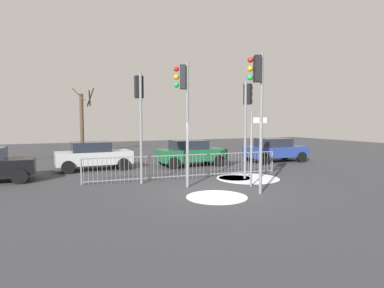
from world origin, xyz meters
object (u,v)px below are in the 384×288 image
at_px(traffic_light_rear_left, 247,108).
at_px(traffic_light_foreground_left, 258,91).
at_px(direction_sign_post, 253,144).
at_px(traffic_light_rear_right, 184,96).
at_px(car_blue_far, 275,149).
at_px(bare_tree_left, 82,121).
at_px(car_silver_trailing, 93,155).
at_px(traffic_light_mid_left, 139,103).
at_px(car_green_near, 190,152).

relative_size(traffic_light_rear_left, traffic_light_foreground_left, 0.87).
xyz_separation_m(traffic_light_foreground_left, direction_sign_post, (0.61, 1.14, -1.93)).
height_order(traffic_light_rear_right, direction_sign_post, traffic_light_rear_right).
distance_m(traffic_light_rear_left, traffic_light_foreground_left, 3.08).
xyz_separation_m(car_blue_far, bare_tree_left, (-10.49, 10.33, 1.81)).
bearing_deg(car_silver_trailing, direction_sign_post, -55.17).
bearing_deg(car_blue_far, car_silver_trailing, 177.01).
bearing_deg(traffic_light_rear_right, traffic_light_foreground_left, -111.83).
relative_size(traffic_light_mid_left, traffic_light_foreground_left, 0.91).
xyz_separation_m(car_green_near, bare_tree_left, (-4.87, 9.94, 1.81)).
bearing_deg(direction_sign_post, traffic_light_rear_left, 63.47).
bearing_deg(car_blue_far, direction_sign_post, -131.26).
bearing_deg(traffic_light_mid_left, direction_sign_post, -40.54).
relative_size(traffic_light_rear_right, car_green_near, 1.25).
height_order(traffic_light_rear_right, car_green_near, traffic_light_rear_right).
relative_size(traffic_light_foreground_left, direction_sign_post, 1.67).
height_order(traffic_light_mid_left, traffic_light_foreground_left, traffic_light_foreground_left).
xyz_separation_m(car_silver_trailing, car_green_near, (5.25, -0.72, 0.00)).
height_order(traffic_light_mid_left, car_blue_far, traffic_light_mid_left).
bearing_deg(bare_tree_left, car_green_near, -63.92).
bearing_deg(traffic_light_mid_left, bare_tree_left, 85.79).
height_order(traffic_light_mid_left, bare_tree_left, bare_tree_left).
bearing_deg(bare_tree_left, traffic_light_foreground_left, -76.63).
height_order(direction_sign_post, car_blue_far, direction_sign_post).
distance_m(car_blue_far, bare_tree_left, 14.83).
relative_size(traffic_light_mid_left, car_silver_trailing, 1.17).
distance_m(traffic_light_foreground_left, car_blue_far, 9.90).
distance_m(car_blue_far, car_green_near, 5.63).
bearing_deg(traffic_light_rear_left, bare_tree_left, 175.49).
relative_size(traffic_light_mid_left, traffic_light_rear_right, 0.94).
distance_m(traffic_light_mid_left, car_silver_trailing, 5.38).
bearing_deg(traffic_light_rear_left, car_green_near, 162.73).
xyz_separation_m(traffic_light_rear_left, direction_sign_post, (-0.77, -1.58, -1.49)).
distance_m(traffic_light_rear_left, traffic_light_mid_left, 4.70).
bearing_deg(car_green_near, traffic_light_rear_left, -81.74).
xyz_separation_m(traffic_light_foreground_left, car_green_near, (0.73, 7.45, -2.82)).
bearing_deg(car_green_near, bare_tree_left, 116.50).
bearing_deg(car_silver_trailing, traffic_light_foreground_left, -62.32).
relative_size(traffic_light_foreground_left, car_silver_trailing, 1.28).
bearing_deg(traffic_light_foreground_left, traffic_light_rear_right, 62.73).
relative_size(car_silver_trailing, car_green_near, 1.01).
bearing_deg(traffic_light_rear_right, traffic_light_rear_left, -53.49).
bearing_deg(traffic_light_rear_left, car_blue_far, 106.04).
bearing_deg(traffic_light_foreground_left, direction_sign_post, -7.94).
relative_size(direction_sign_post, car_blue_far, 0.76).
xyz_separation_m(traffic_light_rear_right, bare_tree_left, (-2.23, 15.30, -0.92)).
bearing_deg(car_silver_trailing, car_blue_far, -7.11).
height_order(traffic_light_rear_left, traffic_light_mid_left, traffic_light_mid_left).
xyz_separation_m(traffic_light_rear_left, car_green_near, (-0.65, 4.74, -2.37)).
distance_m(traffic_light_rear_right, car_green_near, 6.57).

